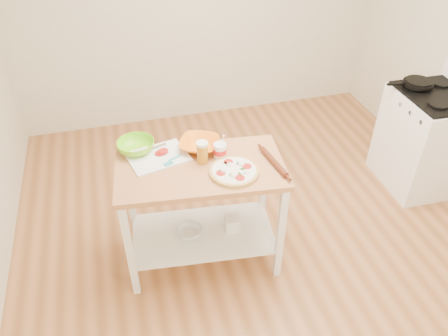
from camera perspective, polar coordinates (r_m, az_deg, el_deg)
name	(u,v)px	position (r m, az deg, el deg)	size (l,w,h in m)	color
room_shell	(275,100)	(2.84, 6.64, 8.84)	(4.04, 4.54, 2.74)	#B07040
prep_island	(201,194)	(3.14, -2.97, -3.47)	(1.21, 0.75, 0.90)	#BB7D4D
gas_stove	(425,140)	(4.41, 24.72, 3.36)	(0.62, 0.72, 1.11)	white
skillet	(417,83)	(4.24, 23.95, 10.10)	(0.41, 0.26, 0.03)	black
pizza	(234,171)	(2.91, 1.34, -0.40)	(0.33, 0.33, 0.05)	tan
cutting_board	(157,156)	(3.09, -8.69, 1.52)	(0.46, 0.38, 0.04)	white
spatula	(172,160)	(3.02, -6.82, 0.98)	(0.13, 0.11, 0.01)	teal
knife	(145,152)	(3.14, -10.28, 2.12)	(0.26, 0.12, 0.01)	silver
orange_bowl	(199,145)	(3.13, -3.23, 3.07)	(0.28, 0.28, 0.07)	orange
green_bowl	(136,146)	(3.16, -11.44, 2.79)	(0.26, 0.26, 0.08)	#77D717
beer_pint	(202,152)	(2.97, -2.84, 2.07)	(0.08, 0.08, 0.16)	#B87917
yogurt_tub	(220,151)	(3.03, -0.53, 2.27)	(0.09, 0.09, 0.19)	white
rolling_pin	(274,162)	(3.00, 6.52, 0.80)	(0.04, 0.04, 0.34)	#5F2815
shelf_glass_bowl	(190,232)	(3.37, -4.52, -8.29)	(0.20, 0.20, 0.06)	silver
shelf_bin	(232,223)	(3.39, 1.08, -7.21)	(0.11, 0.11, 0.11)	white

